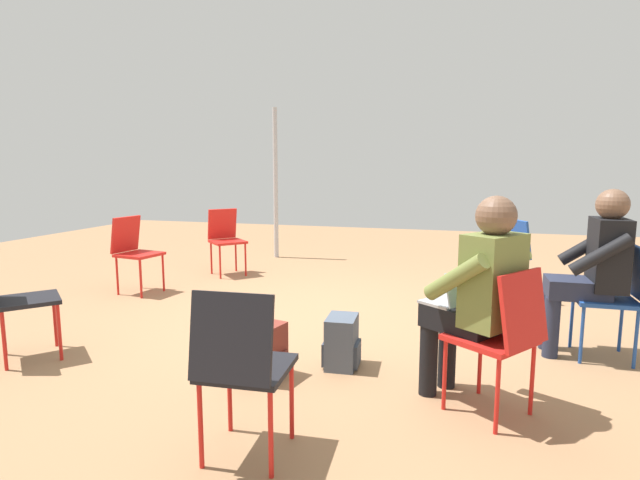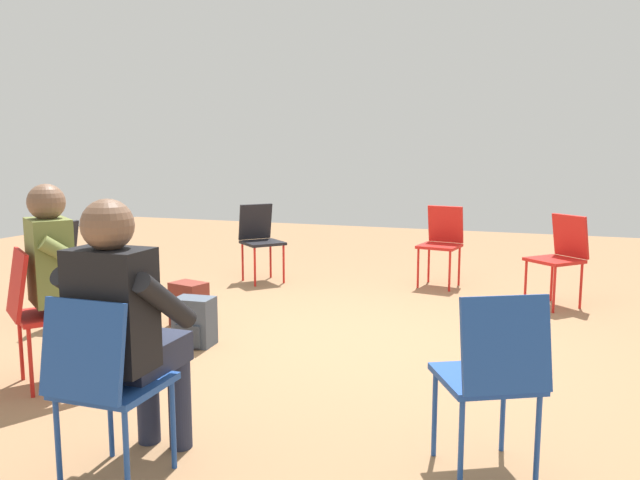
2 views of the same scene
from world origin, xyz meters
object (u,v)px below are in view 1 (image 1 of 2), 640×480
at_px(chair_northwest, 502,332).
at_px(person_with_laptop, 477,291).
at_px(backpack_near_laptop_user, 264,355).
at_px(chair_north, 242,362).
at_px(chair_northeast, 16,293).
at_px(chair_southwest, 507,253).
at_px(backpack_by_empty_chair, 342,345).
at_px(chair_east, 134,249).
at_px(chair_west, 617,292).
at_px(chair_southeast, 226,236).
at_px(person_in_black, 593,264).

relative_size(chair_northwest, person_with_laptop, 0.69).
bearing_deg(backpack_near_laptop_user, chair_north, 106.61).
xyz_separation_m(chair_northeast, person_with_laptop, (-3.15, -0.18, 0.20)).
bearing_deg(chair_southwest, backpack_by_empty_chair, 122.83).
relative_size(chair_east, person_with_laptop, 0.69).
xyz_separation_m(chair_northwest, chair_east, (3.72, -1.85, 0.00)).
relative_size(person_with_laptop, backpack_by_empty_chair, 3.44).
distance_m(person_with_laptop, backpack_by_empty_chair, 1.09).
relative_size(chair_northeast, chair_west, 1.00).
relative_size(chair_southeast, person_with_laptop, 0.69).
distance_m(chair_west, backpack_by_empty_chair, 2.02).
height_order(chair_northeast, person_with_laptop, person_with_laptop).
xyz_separation_m(chair_southwest, chair_east, (3.94, 0.83, 0.00)).
xyz_separation_m(chair_northeast, chair_northwest, (-3.29, -0.08, 0.00)).
bearing_deg(chair_southeast, person_with_laptop, 89.45).
height_order(chair_west, backpack_by_empty_chair, chair_west).
relative_size(chair_northwest, person_in_black, 0.69).
distance_m(chair_southwest, backpack_by_empty_chair, 2.57).
height_order(chair_southwest, chair_northwest, same).
bearing_deg(chair_west, chair_northeast, 105.91).
bearing_deg(chair_northeast, person_in_black, 58.16).
xyz_separation_m(person_with_laptop, person_in_black, (-0.82, -1.05, 0.00)).
bearing_deg(backpack_near_laptop_user, person_with_laptop, 178.67).
bearing_deg(chair_southwest, backpack_near_laptop_user, 118.41).
distance_m(chair_north, chair_east, 3.65).
relative_size(chair_east, person_in_black, 0.69).
relative_size(chair_northwest, chair_east, 1.00).
xyz_separation_m(chair_west, backpack_by_empty_chair, (1.87, 0.70, -0.34)).
bearing_deg(chair_west, backpack_near_laptop_user, 113.14).
xyz_separation_m(chair_southwest, backpack_by_empty_chair, (1.24, 2.22, -0.34)).
xyz_separation_m(chair_southwest, person_in_black, (-0.46, 1.53, 0.20)).
xyz_separation_m(chair_southwest, chair_northwest, (0.22, 2.68, 0.00)).
xyz_separation_m(chair_west, chair_east, (4.57, -0.69, 0.00)).
xyz_separation_m(chair_northwest, person_in_black, (-0.68, -1.15, 0.20)).
bearing_deg(chair_southwest, person_with_laptop, 144.01).
relative_size(chair_southwest, chair_east, 1.00).
xyz_separation_m(chair_southwest, backpack_near_laptop_user, (1.69, 2.55, -0.34)).
bearing_deg(chair_northeast, chair_southeast, 129.32).
relative_size(chair_north, backpack_by_empty_chair, 2.36).
relative_size(chair_north, person_with_laptop, 0.69).
bearing_deg(chair_east, person_in_black, 90.04).
bearing_deg(backpack_near_laptop_user, chair_east, -37.22).
distance_m(chair_southeast, backpack_near_laptop_user, 3.38).
height_order(person_in_black, backpack_near_laptop_user, person_in_black).
height_order(chair_southeast, chair_northwest, same).
bearing_deg(chair_north, backpack_near_laptop_user, 103.06).
distance_m(person_with_laptop, backpack_near_laptop_user, 1.43).
distance_m(chair_west, chair_northwest, 1.43).
relative_size(chair_northeast, person_with_laptop, 0.69).
bearing_deg(chair_southwest, chair_east, 73.80).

